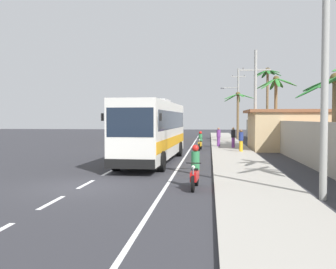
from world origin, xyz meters
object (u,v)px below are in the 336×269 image
object	(u,v)px
motorcycle_beside_bus	(195,171)
coach_bus_foreground	(154,129)
utility_pole_nearest	(326,36)
palm_third	(276,95)
pedestrian_midwalk	(233,137)
palm_fourth	(335,100)
pedestrian_near_kerb	(241,140)
pedestrian_far_walk	(219,137)
palm_second	(238,105)
utility_pole_far	(238,102)
coach_bus_far_lane	(154,124)
utility_pole_mid	(255,98)
motorcycle_trailing	(200,142)
palm_nearest	(268,87)

from	to	relation	value
motorcycle_beside_bus	coach_bus_foreground	bearing A→B (deg)	107.96
utility_pole_nearest	palm_third	xyz separation A→B (m)	(2.37, 23.58, -0.47)
pedestrian_midwalk	palm_fourth	world-z (taller)	palm_fourth
pedestrian_near_kerb	palm_fourth	bearing A→B (deg)	-122.31
pedestrian_midwalk	pedestrian_far_walk	bearing A→B (deg)	74.07
pedestrian_far_walk	palm_second	world-z (taller)	palm_second
coach_bus_foreground	pedestrian_far_walk	distance (m)	12.67
coach_bus_foreground	utility_pole_far	bearing A→B (deg)	75.88
coach_bus_foreground	palm_third	world-z (taller)	palm_third
coach_bus_far_lane	motorcycle_beside_bus	bearing A→B (deg)	-78.94
utility_pole_nearest	motorcycle_beside_bus	bearing A→B (deg)	159.22
coach_bus_far_lane	utility_pole_mid	distance (m)	17.46
pedestrian_far_walk	palm_second	xyz separation A→B (m)	(2.58, 12.20, 3.23)
coach_bus_far_lane	palm_fourth	distance (m)	29.94
pedestrian_midwalk	palm_second	xyz separation A→B (m)	(1.33, 13.53, 3.20)
coach_bus_foreground	pedestrian_midwalk	world-z (taller)	coach_bus_foreground
coach_bus_foreground	utility_pole_nearest	size ratio (longest dim) A/B	1.21
utility_pole_nearest	utility_pole_mid	distance (m)	19.36
pedestrian_far_walk	palm_second	size ratio (longest dim) A/B	0.29
coach_bus_far_lane	palm_third	world-z (taller)	palm_third
pedestrian_midwalk	utility_pole_far	world-z (taller)	utility_pole_far
coach_bus_foreground	palm_second	size ratio (longest dim) A/B	2.11
utility_pole_far	palm_second	bearing A→B (deg)	-93.67
motorcycle_trailing	pedestrian_far_walk	distance (m)	2.95
palm_nearest	utility_pole_far	bearing A→B (deg)	100.42
pedestrian_near_kerb	pedestrian_far_walk	xyz separation A→B (m)	(-1.60, 5.31, 0.01)
coach_bus_foreground	pedestrian_midwalk	size ratio (longest dim) A/B	7.02
pedestrian_midwalk	pedestrian_far_walk	xyz separation A→B (m)	(-1.24, 1.32, -0.04)
pedestrian_near_kerb	utility_pole_nearest	distance (m)	17.68
utility_pole_nearest	palm_third	world-z (taller)	utility_pole_nearest
pedestrian_midwalk	pedestrian_far_walk	world-z (taller)	pedestrian_midwalk
utility_pole_nearest	palm_second	world-z (taller)	utility_pole_nearest
utility_pole_far	palm_second	xyz separation A→B (m)	(-0.26, -4.05, -0.65)
pedestrian_near_kerb	palm_nearest	world-z (taller)	palm_nearest
utility_pole_nearest	palm_nearest	xyz separation A→B (m)	(2.08, 26.95, 0.52)
utility_pole_nearest	coach_bus_foreground	bearing A→B (deg)	124.26
pedestrian_far_walk	utility_pole_mid	bearing A→B (deg)	-94.88
pedestrian_near_kerb	utility_pole_far	xyz separation A→B (m)	(1.24, 21.57, 3.89)
palm_third	pedestrian_far_walk	bearing A→B (deg)	-167.44
coach_bus_far_lane	palm_second	size ratio (longest dim) A/B	2.09
palm_third	coach_bus_far_lane	bearing A→B (deg)	143.30
coach_bus_foreground	palm_second	bearing A→B (deg)	74.20
utility_pole_nearest	motorcycle_trailing	bearing A→B (deg)	102.76
coach_bus_far_lane	pedestrian_midwalk	distance (m)	14.92
pedestrian_midwalk	utility_pole_mid	size ratio (longest dim) A/B	0.21
coach_bus_foreground	motorcycle_trailing	xyz separation A→B (m)	(2.64, 9.46, -1.39)
pedestrian_midwalk	palm_fourth	xyz separation A→B (m)	(3.86, -15.05, 2.47)
utility_pole_mid	palm_third	bearing A→B (deg)	60.87
coach_bus_foreground	utility_pole_mid	bearing A→B (deg)	50.96
utility_pole_far	palm_fourth	xyz separation A→B (m)	(2.27, -32.63, -1.37)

